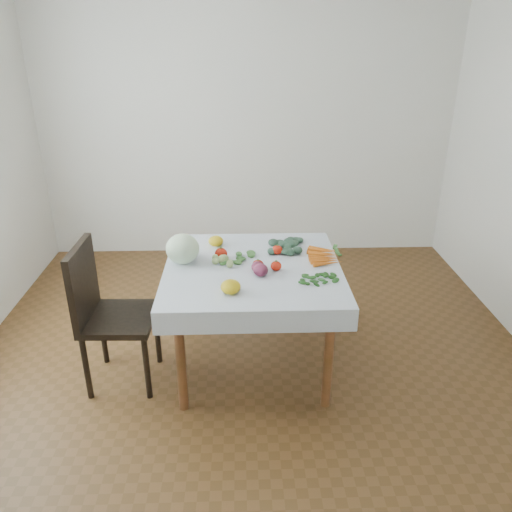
{
  "coord_description": "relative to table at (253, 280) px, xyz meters",
  "views": [
    {
      "loc": [
        -0.08,
        -2.88,
        2.14
      ],
      "look_at": [
        0.02,
        0.02,
        0.82
      ],
      "focal_mm": 35.0,
      "sensor_mm": 36.0,
      "label": 1
    }
  ],
  "objects": [
    {
      "name": "tomatillo_cluster",
      "position": [
        -0.18,
        0.02,
        0.13
      ],
      "size": [
        0.16,
        0.1,
        0.05
      ],
      "color": "#A8C672",
      "rests_on": "tablecloth"
    },
    {
      "name": "chair",
      "position": [
        -0.94,
        -0.14,
        -0.1
      ],
      "size": [
        0.45,
        0.45,
        0.97
      ],
      "color": "black",
      "rests_on": "ground"
    },
    {
      "name": "tomato_c",
      "position": [
        0.17,
        0.19,
        0.13
      ],
      "size": [
        0.09,
        0.09,
        0.06
      ],
      "primitive_type": "ellipsoid",
      "rotation": [
        0.0,
        0.0,
        0.22
      ],
      "color": "red",
      "rests_on": "tablecloth"
    },
    {
      "name": "onion_b",
      "position": [
        0.03,
        -0.08,
        0.14
      ],
      "size": [
        0.11,
        0.11,
        0.07
      ],
      "primitive_type": "ellipsoid",
      "rotation": [
        0.0,
        0.0,
        -0.4
      ],
      "color": "#55182F",
      "rests_on": "tablecloth"
    },
    {
      "name": "carrot_bunch",
      "position": [
        0.48,
        0.11,
        0.12
      ],
      "size": [
        0.21,
        0.32,
        0.03
      ],
      "color": "orange",
      "rests_on": "tablecloth"
    },
    {
      "name": "cabbage",
      "position": [
        -0.45,
        0.07,
        0.2
      ],
      "size": [
        0.27,
        0.27,
        0.19
      ],
      "primitive_type": "ellipsoid",
      "rotation": [
        0.0,
        0.0,
        -0.29
      ],
      "color": "silver",
      "rests_on": "tablecloth"
    },
    {
      "name": "tomato_b",
      "position": [
        0.15,
        -0.06,
        0.13
      ],
      "size": [
        0.09,
        0.09,
        0.06
      ],
      "primitive_type": "ellipsoid",
      "rotation": [
        0.0,
        0.0,
        -0.27
      ],
      "color": "red",
      "rests_on": "tablecloth"
    },
    {
      "name": "dill_bunch",
      "position": [
        -0.09,
        0.1,
        0.11
      ],
      "size": [
        0.2,
        0.19,
        0.02
      ],
      "color": "#427535",
      "rests_on": "tablecloth"
    },
    {
      "name": "tomato_a",
      "position": [
        -0.21,
        0.12,
        0.14
      ],
      "size": [
        0.1,
        0.1,
        0.07
      ],
      "primitive_type": "ellipsoid",
      "rotation": [
        0.0,
        0.0,
        0.29
      ],
      "color": "red",
      "rests_on": "tablecloth"
    },
    {
      "name": "onion_a",
      "position": [
        0.05,
        -0.14,
        0.14
      ],
      "size": [
        0.12,
        0.12,
        0.08
      ],
      "primitive_type": "ellipsoid",
      "rotation": [
        0.0,
        0.0,
        -0.34
      ],
      "color": "#55182F",
      "rests_on": "tablecloth"
    },
    {
      "name": "tablecloth",
      "position": [
        0.0,
        0.0,
        0.1
      ],
      "size": [
        1.12,
        1.12,
        0.01
      ],
      "primitive_type": "cube",
      "color": "white",
      "rests_on": "table"
    },
    {
      "name": "back_wall",
      "position": [
        0.0,
        2.0,
        0.7
      ],
      "size": [
        4.0,
        0.04,
        2.7
      ],
      "primitive_type": "cube",
      "color": "silver",
      "rests_on": "ground"
    },
    {
      "name": "tomato_d",
      "position": [
        0.03,
        -0.05,
        0.13
      ],
      "size": [
        0.1,
        0.1,
        0.06
      ],
      "primitive_type": "ellipsoid",
      "rotation": [
        0.0,
        0.0,
        0.39
      ],
      "color": "red",
      "rests_on": "tablecloth"
    },
    {
      "name": "kale_bunch",
      "position": [
        0.27,
        0.27,
        0.12
      ],
      "size": [
        0.29,
        0.27,
        0.04
      ],
      "color": "#355742",
      "rests_on": "tablecloth"
    },
    {
      "name": "ground",
      "position": [
        0.0,
        0.0,
        -0.65
      ],
      "size": [
        4.0,
        4.0,
        0.0
      ],
      "primitive_type": "plane",
      "color": "brown"
    },
    {
      "name": "heirloom_back",
      "position": [
        -0.25,
        0.34,
        0.14
      ],
      "size": [
        0.13,
        0.13,
        0.07
      ],
      "primitive_type": "ellipsoid",
      "rotation": [
        0.0,
        0.0,
        -0.27
      ],
      "color": "yellow",
      "rests_on": "tablecloth"
    },
    {
      "name": "heirloom_front",
      "position": [
        -0.14,
        -0.35,
        0.14
      ],
      "size": [
        0.14,
        0.14,
        0.08
      ],
      "primitive_type": "ellipsoid",
      "rotation": [
        0.0,
        0.0,
        -0.28
      ],
      "color": "yellow",
      "rests_on": "tablecloth"
    },
    {
      "name": "table",
      "position": [
        0.0,
        0.0,
        0.0
      ],
      "size": [
        1.0,
        1.0,
        0.75
      ],
      "color": "brown",
      "rests_on": "ground"
    },
    {
      "name": "basil_bunch",
      "position": [
        0.39,
        -0.19,
        0.11
      ],
      "size": [
        0.24,
        0.17,
        0.01
      ],
      "color": "#1F551A",
      "rests_on": "tablecloth"
    }
  ]
}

